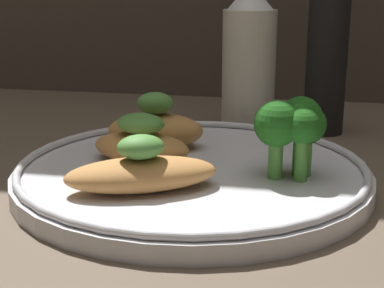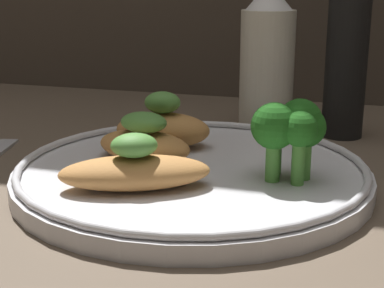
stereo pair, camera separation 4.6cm
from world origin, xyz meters
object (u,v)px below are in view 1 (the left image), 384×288
object	(u,v)px
plate	(192,173)
sauce_bottle	(249,61)
broccoli_bunch	(292,126)
pepper_grinder	(327,58)

from	to	relation	value
plate	sauce_bottle	bearing A→B (deg)	82.61
sauce_bottle	plate	bearing A→B (deg)	-97.39
plate	broccoli_bunch	distance (cm)	8.92
broccoli_bunch	pepper_grinder	bearing A→B (deg)	81.73
sauce_bottle	pepper_grinder	world-z (taller)	pepper_grinder
plate	sauce_bottle	world-z (taller)	sauce_bottle
broccoli_bunch	pepper_grinder	world-z (taller)	pepper_grinder
plate	pepper_grinder	world-z (taller)	pepper_grinder
plate	pepper_grinder	size ratio (longest dim) A/B	1.62
plate	broccoli_bunch	xyz separation A→B (cm)	(7.76, -0.37, 4.37)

